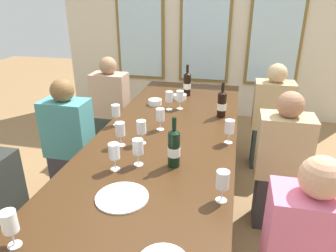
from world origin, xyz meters
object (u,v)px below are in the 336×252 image
Objects in this scene: wine_bottle_1 at (174,148)px; seated_person_4 at (111,109)px; dining_table at (168,138)px; tasting_bowl_1 at (180,97)px; wine_glass_0 at (141,128)px; wine_glass_2 at (120,130)px; wine_bottle_2 at (222,104)px; seated_person_3 at (281,166)px; wine_glass_9 at (9,224)px; wine_glass_5 at (169,98)px; wine_glass_6 at (138,148)px; wine_glass_1 at (223,181)px; wine_glass_10 at (229,127)px; wine_glass_7 at (116,112)px; white_plate_0 at (122,197)px; wine_glass_8 at (180,96)px; wine_glass_3 at (160,116)px; seated_person_2 at (70,145)px; wine_glass_4 at (114,152)px; seated_person_5 at (271,120)px; wine_bottle_0 at (187,84)px; tasting_bowl_0 at (155,102)px.

seated_person_4 is (-1.01, 1.44, -0.34)m from wine_bottle_1.
dining_table is 21.23× the size of tasting_bowl_1.
wine_glass_2 is (-0.13, -0.07, -0.00)m from wine_glass_0.
wine_bottle_2 is 0.70m from seated_person_3.
wine_glass_5 is at bearing 80.90° from wine_glass_9.
wine_glass_1 is at bearing -26.30° from wine_glass_6.
seated_person_4 reaches higher than wine_glass_2.
wine_glass_9 is at bearing -125.09° from wine_glass_10.
wine_glass_2 is 1.00× the size of wine_glass_9.
seated_person_4 is (-1.24, 0.53, -0.33)m from wine_bottle_2.
wine_glass_7 is at bearing 179.78° from seated_person_3.
seated_person_4 reaches higher than white_plate_0.
wine_glass_10 is (0.47, -0.63, 0.00)m from wine_glass_8.
wine_glass_3 reaches higher than dining_table.
tasting_bowl_1 is 0.77× the size of wine_glass_10.
dining_table is at bearing -178.74° from seated_person_3.
seated_person_2 is at bearing -179.02° from seated_person_3.
wine_glass_10 is at bearing 56.84° from white_plate_0.
wine_glass_5 is at bearing 154.66° from seated_person_3.
wine_bottle_2 is 1.77× the size of wine_glass_3.
wine_glass_5 is at bearing 113.31° from wine_glass_1.
wine_glass_4 is 0.70m from wine_glass_7.
wine_glass_0 is at bearing -129.67° from seated_person_5.
wine_glass_2 is at bearing -164.27° from wine_glass_10.
seated_person_5 is at bearing 50.33° from wine_glass_0.
wine_glass_10 reaches higher than tasting_bowl_1.
seated_person_2 reaches higher than wine_glass_8.
wine_bottle_0 reaches higher than wine_glass_3.
seated_person_4 reaches higher than wine_glass_1.
wine_glass_1 is (0.08, -1.21, 0.00)m from wine_bottle_2.
wine_bottle_2 reaches higher than wine_glass_4.
wine_glass_0 is 0.16× the size of seated_person_5.
wine_glass_9 reaches higher than tasting_bowl_0.
wine_bottle_0 is 0.45m from tasting_bowl_0.
wine_glass_7 reaches higher than dining_table.
wine_glass_0 is (0.12, -0.84, 0.10)m from tasting_bowl_0.
wine_glass_6 is at bearing -140.75° from wine_glass_10.
wine_glass_1 is at bearing -15.06° from wine_glass_4.
seated_person_3 is (1.06, 0.65, -0.34)m from wine_glass_4.
wine_glass_10 is (0.32, 0.40, -0.00)m from wine_bottle_1.
wine_glass_1 and wine_glass_6 have the same top height.
dining_table is at bearing -85.80° from tasting_bowl_1.
seated_person_2 is (-0.81, 0.89, -0.22)m from white_plate_0.
wine_glass_8 is at bearing 86.46° from wine_glass_6.
wine_glass_8 is (0.07, 1.06, 0.00)m from wine_glass_6.
wine_glass_2 is (-0.22, 0.58, 0.11)m from white_plate_0.
wine_glass_9 is at bearing -123.36° from wine_bottle_1.
wine_glass_4 reaches higher than tasting_bowl_0.
wine_glass_5 is 1.00× the size of wine_glass_8.
wine_glass_8 is at bearing -153.12° from seated_person_5.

